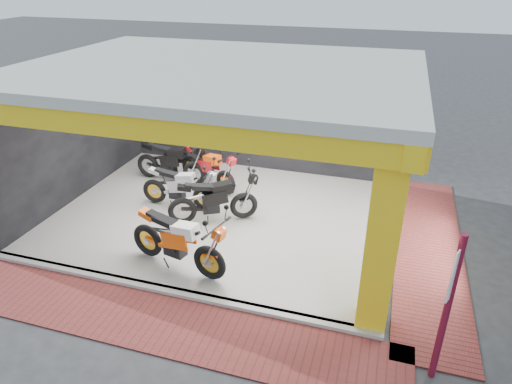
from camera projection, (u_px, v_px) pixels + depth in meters
The scene contains 17 objects.
ground at pixel (190, 263), 9.56m from camera, with size 80.00×80.00×0.00m, color #2D2D30.
showroom_floor at pixel (224, 216), 11.24m from camera, with size 8.00×6.00×0.10m, color beige.
showroom_ceiling at pixel (219, 70), 9.65m from camera, with size 8.40×6.40×0.20m, color beige.
back_wall at pixel (260, 114), 13.13m from camera, with size 8.20×0.20×3.50m, color black.
left_wall at pixel (71, 134), 11.56m from camera, with size 0.20×6.20×3.50m, color black.
corner_column at pixel (382, 239), 7.14m from camera, with size 0.50×0.50×3.50m, color yellow.
header_beam_front at pixel (150, 127), 7.22m from camera, with size 8.40×0.30×0.40m, color yellow.
header_beam_right at pixel (414, 99), 8.73m from camera, with size 0.30×6.40×0.40m, color yellow.
floor_kerb at pixel (168, 291), 8.66m from camera, with size 8.00×0.20×0.10m, color beige.
paver_front at pixel (147, 320), 8.01m from camera, with size 9.00×1.40×0.03m, color maroon.
paver_right at pixel (429, 249), 9.99m from camera, with size 1.40×7.00×0.03m, color maroon.
signpost at pixel (448, 304), 6.33m from camera, with size 0.16×0.33×2.52m.
moto_hero at pixel (209, 247), 8.58m from camera, with size 2.41×0.89×1.48m, color #F9530A, non-canonical shape.
moto_row_a at pixel (204, 187), 11.07m from camera, with size 2.12×0.79×1.30m, color #A6A8AE, non-canonical shape.
moto_row_b at pixel (244, 193), 10.71m from camera, with size 2.24×0.83×1.37m, color black, non-canonical shape.
moto_row_c at pixel (226, 171), 11.86m from camera, with size 2.23×0.82×1.36m, color red, non-canonical shape.
moto_row_d at pixel (194, 162), 12.35m from camera, with size 2.28×0.85×1.40m, color black, non-canonical shape.
Camera 1 is at (3.64, -7.12, 5.62)m, focal length 32.00 mm.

